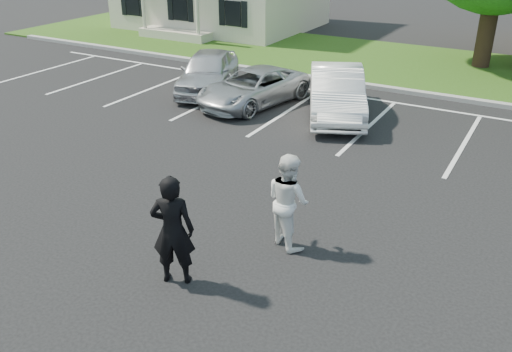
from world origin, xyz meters
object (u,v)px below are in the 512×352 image
at_px(man_white_shirt, 288,200).
at_px(car_silver_minivan, 253,87).
at_px(man_black_suit, 173,230).
at_px(car_white_sedan, 336,92).
at_px(car_silver_west, 208,71).

relative_size(man_white_shirt, car_silver_minivan, 0.44).
bearing_deg(man_white_shirt, man_black_suit, 88.40).
relative_size(man_white_shirt, car_white_sedan, 0.41).
bearing_deg(car_silver_west, car_silver_minivan, -35.24).
bearing_deg(man_black_suit, car_silver_minivan, -93.41).
xyz_separation_m(car_silver_minivan, car_white_sedan, (2.87, 0.32, 0.17)).
height_order(car_silver_west, car_silver_minivan, car_silver_west).
bearing_deg(car_silver_minivan, car_white_sedan, 17.93).
bearing_deg(car_white_sedan, man_white_shirt, -99.46).
distance_m(man_white_shirt, car_white_sedan, 7.81).
bearing_deg(car_silver_minivan, man_white_shirt, -44.14).
height_order(man_white_shirt, car_silver_west, man_white_shirt).
distance_m(man_black_suit, man_white_shirt, 2.35).
xyz_separation_m(man_black_suit, car_silver_minivan, (-3.75, 9.26, -0.42)).
relative_size(man_black_suit, car_white_sedan, 0.44).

